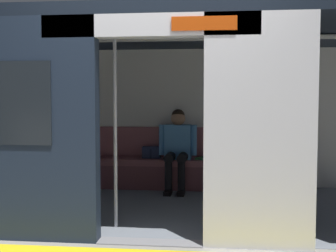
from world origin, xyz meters
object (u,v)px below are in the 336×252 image
(grab_pole_door, at_px, (115,128))
(handbag, at_px, (151,152))
(person_seated, at_px, (177,144))
(book, at_px, (203,158))
(train_car, at_px, (160,87))
(bench_seat, at_px, (174,166))

(grab_pole_door, bearing_deg, handbag, -92.33)
(person_seated, bearing_deg, book, -167.97)
(handbag, xyz_separation_m, grab_pole_door, (0.08, 1.98, 0.50))
(train_car, height_order, book, train_car)
(bench_seat, relative_size, handbag, 9.86)
(train_car, relative_size, book, 29.09)
(bench_seat, bearing_deg, grab_pole_door, 77.55)
(person_seated, xyz_separation_m, grab_pole_door, (0.48, 1.86, 0.36))
(handbag, bearing_deg, grab_pole_door, 87.67)
(book, bearing_deg, bench_seat, 32.46)
(bench_seat, xyz_separation_m, book, (-0.43, -0.03, 0.12))
(bench_seat, bearing_deg, handbag, -11.60)
(train_car, distance_m, grab_pole_door, 1.00)
(bench_seat, xyz_separation_m, person_seated, (-0.06, 0.05, 0.33))
(bench_seat, height_order, book, book)
(bench_seat, xyz_separation_m, handbag, (0.34, -0.07, 0.19))
(handbag, xyz_separation_m, book, (-0.77, 0.04, -0.07))
(person_seated, xyz_separation_m, handbag, (0.40, -0.12, -0.14))
(book, bearing_deg, handbag, 25.70)
(bench_seat, distance_m, book, 0.44)
(book, relative_size, grab_pole_door, 0.11)
(book, bearing_deg, train_car, 95.43)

